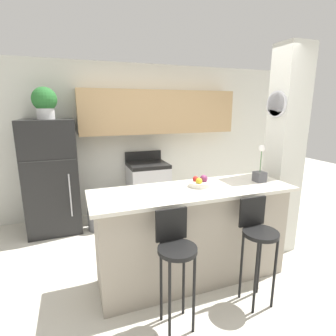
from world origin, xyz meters
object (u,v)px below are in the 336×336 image
Objects in this scene: stove_range at (148,188)px; orchid_vase at (260,171)px; potted_plant_on_fridge at (45,102)px; refrigerator at (52,176)px; fruit_bowl at (200,183)px; bar_stool_right at (258,236)px; trash_bin at (97,218)px; bar_stool_left at (176,252)px.

orchid_vase is (0.77, -1.88, 0.67)m from stove_range.
potted_plant_on_fridge is at bearing -177.35° from stove_range.
orchid_vase is at bearing -38.76° from refrigerator.
refrigerator is at bearing 131.52° from fruit_bowl.
stove_range is 1.05× the size of bar_stool_right.
fruit_bowl is 1.98m from trash_bin.
bar_stool_right reaches higher than trash_bin.
refrigerator reaches higher than trash_bin.
bar_stool_left is at bearing -130.71° from fruit_bowl.
fruit_bowl is at bearing -48.48° from refrigerator.
trash_bin is (-0.96, 1.49, -0.87)m from fruit_bowl.
orchid_vase is at bearing 23.17° from bar_stool_left.
refrigerator is at bearing 156.30° from trash_bin.
bar_stool_right is (1.86, -2.33, -0.16)m from refrigerator.
refrigerator is 2.91m from orchid_vase.
potted_plant_on_fridge is (-1.86, 2.33, 1.23)m from bar_stool_right.
orchid_vase is (2.26, -1.81, -0.77)m from potted_plant_on_fridge.
refrigerator is 1.56× the size of stove_range.
stove_range is at bearing 2.66° from refrigerator.
bar_stool_right is 2.30× the size of potted_plant_on_fridge.
potted_plant_on_fridge is 3.00m from orchid_vase.
bar_stool_left is 4.52× the size of fruit_bowl.
bar_stool_right is 4.52× the size of fruit_bowl.
refrigerator is 4.04× the size of orchid_vase.
bar_stool_left is 2.30× the size of potted_plant_on_fridge.
fruit_bowl is (0.50, 0.59, 0.38)m from bar_stool_left.
trash_bin is at bearing -160.02° from stove_range.
orchid_vase reaches higher than stove_range.
bar_stool_right is (0.37, -2.40, 0.22)m from stove_range.
bar_stool_right is at bearing 0.00° from bar_stool_left.
bar_stool_right is at bearing -81.23° from stove_range.
bar_stool_left is 1.00× the size of bar_stool_right.
orchid_vase is (2.26, -1.81, 0.30)m from refrigerator.
orchid_vase reaches higher than trash_bin.
stove_range reaches higher than bar_stool_right.
bar_stool_left is 2.68× the size of trash_bin.
fruit_bowl is at bearing 49.29° from bar_stool_left.
refrigerator is 4.39× the size of trash_bin.
stove_range is (1.49, 0.07, -0.37)m from refrigerator.
refrigerator is at bearing 141.24° from orchid_vase.
stove_range is at bearing 79.57° from bar_stool_left.
potted_plant_on_fridge reaches higher than refrigerator.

